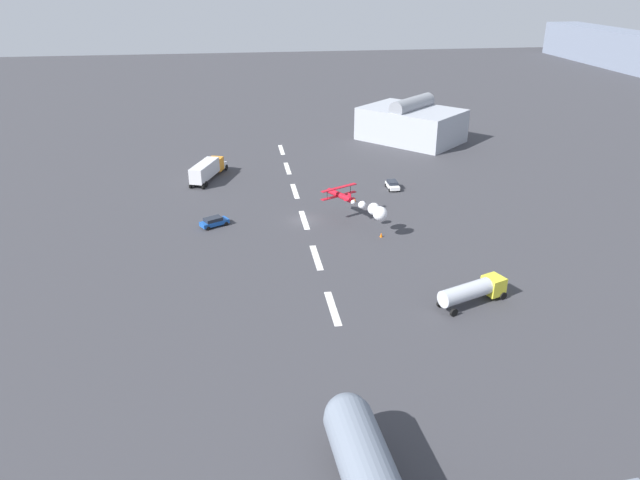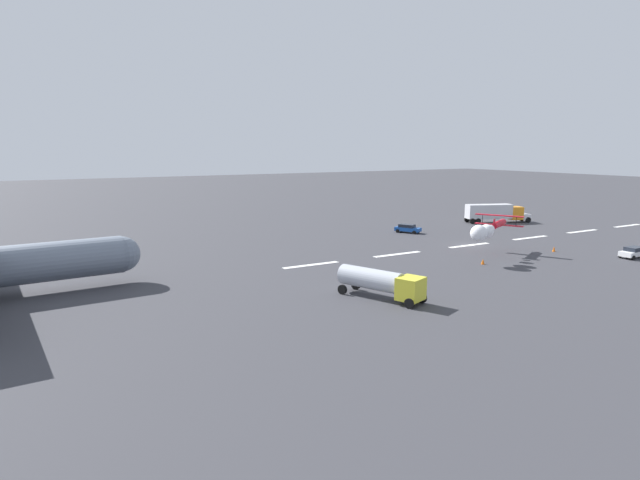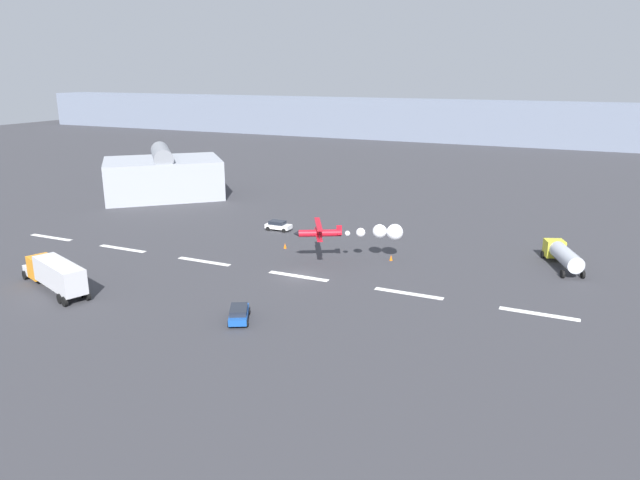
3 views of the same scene
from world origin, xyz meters
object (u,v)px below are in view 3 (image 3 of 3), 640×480
object	(u,v)px
fuel_tanker_truck	(563,255)
followme_car_yellow	(239,313)
semi_truck_orange	(55,273)
traffic_cone_far	(391,258)
airport_staff_sedan	(278,225)
traffic_cone_near	(285,246)
stunt_biplane_red	(368,232)

from	to	relation	value
fuel_tanker_truck	followme_car_yellow	size ratio (longest dim) A/B	1.96
semi_truck_orange	fuel_tanker_truck	distance (m)	61.95
traffic_cone_far	fuel_tanker_truck	bearing A→B (deg)	16.59
semi_truck_orange	followme_car_yellow	bearing A→B (deg)	3.58
airport_staff_sedan	fuel_tanker_truck	bearing A→B (deg)	-1.47
traffic_cone_near	stunt_biplane_red	bearing A→B (deg)	-4.28
followme_car_yellow	semi_truck_orange	bearing A→B (deg)	-176.42
fuel_tanker_truck	airport_staff_sedan	xyz separation A→B (m)	(-41.95, 1.08, -0.93)
traffic_cone_near	traffic_cone_far	world-z (taller)	same
airport_staff_sedan	traffic_cone_near	distance (m)	10.00
stunt_biplane_red	fuel_tanker_truck	world-z (taller)	stunt_biplane_red
stunt_biplane_red	traffic_cone_near	xyz separation A→B (m)	(-12.89, 0.96, -3.75)
stunt_biplane_red	traffic_cone_far	bearing A→B (deg)	37.01
semi_truck_orange	traffic_cone_far	bearing A→B (deg)	40.16
traffic_cone_far	airport_staff_sedan	bearing A→B (deg)	160.88
semi_truck_orange	traffic_cone_near	size ratio (longest dim) A/B	17.57
airport_staff_sedan	traffic_cone_near	world-z (taller)	airport_staff_sedan
semi_truck_orange	airport_staff_sedan	distance (m)	35.60
semi_truck_orange	followme_car_yellow	world-z (taller)	semi_truck_orange
stunt_biplane_red	fuel_tanker_truck	size ratio (longest dim) A/B	1.38
fuel_tanker_truck	airport_staff_sedan	size ratio (longest dim) A/B	2.32
semi_truck_orange	airport_staff_sedan	size ratio (longest dim) A/B	3.24
fuel_tanker_truck	traffic_cone_far	size ratio (longest dim) A/B	12.58
semi_truck_orange	followme_car_yellow	distance (m)	23.74
airport_staff_sedan	traffic_cone_near	xyz separation A→B (m)	(5.59, -8.28, -0.44)
airport_staff_sedan	stunt_biplane_red	bearing A→B (deg)	-26.58
followme_car_yellow	traffic_cone_far	world-z (taller)	followme_car_yellow
traffic_cone_near	traffic_cone_far	xyz separation A→B (m)	(15.47, 0.98, 0.00)
fuel_tanker_truck	traffic_cone_near	distance (m)	37.08
fuel_tanker_truck	airport_staff_sedan	world-z (taller)	fuel_tanker_truck
fuel_tanker_truck	followme_car_yellow	world-z (taller)	fuel_tanker_truck
semi_truck_orange	stunt_biplane_red	bearing A→B (deg)	40.43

